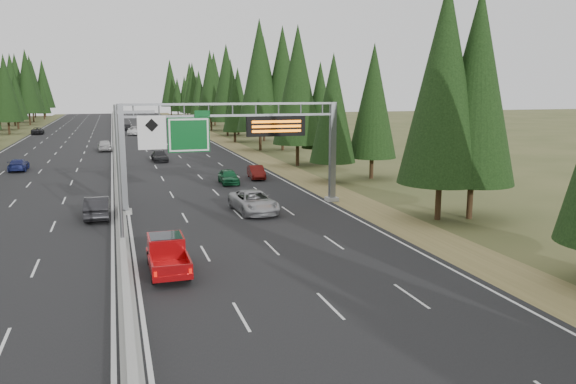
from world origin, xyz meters
The scene contains 17 objects.
road centered at (0.00, 80.00, 0.04)m, with size 32.00×260.00×0.08m, color black.
shoulder_right centered at (17.80, 80.00, 0.03)m, with size 3.60×260.00×0.06m, color olive.
median_barrier centered at (0.00, 80.00, 0.41)m, with size 0.70×260.00×0.85m.
sign_gantry centered at (8.92, 34.88, 5.27)m, with size 16.75×0.98×7.80m.
hov_sign_pole centered at (0.58, 24.97, 4.72)m, with size 2.80×0.50×8.00m.
tree_row_right centered at (21.95, 69.35, 9.38)m, with size 12.20×242.46×18.76m.
silver_minivan centered at (9.25, 32.78, 0.86)m, with size 2.57×5.58×1.55m, color #999A9D.
red_pickup centered at (2.04, 21.30, 0.99)m, with size 1.80×5.04×1.64m.
car_ahead_green centered at (9.95, 45.54, 0.76)m, with size 1.61×4.01×1.37m, color #12522C.
car_ahead_dkred centered at (13.20, 47.77, 0.73)m, with size 1.37×3.94×1.30m, color #560E0C.
car_ahead_dkgrey centered at (5.11, 64.50, 0.73)m, with size 1.81×4.46×1.29m, color black.
car_ahead_white centered at (3.74, 107.61, 0.87)m, with size 2.61×5.66×1.57m, color white.
car_ahead_far centered at (2.63, 119.31, 0.84)m, with size 1.79×4.44×1.51m, color black.
car_onc_near centered at (-1.50, 34.23, 0.84)m, with size 1.61×4.60×1.52m, color black.
car_onc_blue centered at (-10.28, 60.83, 0.74)m, with size 1.84×4.53×1.31m, color navy.
car_onc_white centered at (-1.50, 78.79, 0.90)m, with size 1.93×4.79×1.63m, color #B9B9B9.
car_onc_far centered at (-14.50, 114.79, 0.75)m, with size 2.22×4.82×1.34m, color black.
Camera 1 is at (-0.15, -5.88, 8.88)m, focal length 35.00 mm.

